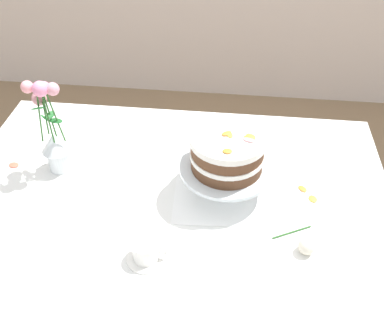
{
  "coord_description": "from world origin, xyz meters",
  "views": [
    {
      "loc": [
        0.17,
        -0.94,
        1.71
      ],
      "look_at": [
        0.07,
        0.02,
        0.86
      ],
      "focal_mm": 40.2,
      "sensor_mm": 36.0,
      "label": 1
    }
  ],
  "objects": [
    {
      "name": "cake_stand",
      "position": [
        0.17,
        0.06,
        0.82
      ],
      "size": [
        0.29,
        0.29,
        0.1
      ],
      "color": "silver",
      "rests_on": "linen_napkin"
    },
    {
      "name": "dining_table",
      "position": [
        0.0,
        -0.03,
        0.65
      ],
      "size": [
        1.4,
        1.0,
        0.74
      ],
      "color": "white",
      "rests_on": "ground"
    },
    {
      "name": "loose_petal_0",
      "position": [
        0.08,
        0.3,
        0.74
      ],
      "size": [
        0.05,
        0.04,
        0.01
      ],
      "primitive_type": "ellipsoid",
      "rotation": [
        0.0,
        0.0,
        0.6
      ],
      "color": "pink",
      "rests_on": "dining_table"
    },
    {
      "name": "loose_petal_1",
      "position": [
        -0.56,
        0.1,
        0.74
      ],
      "size": [
        0.04,
        0.04,
        0.01
      ],
      "primitive_type": "ellipsoid",
      "rotation": [
        0.0,
        0.0,
        6.02
      ],
      "color": "#E56B51",
      "rests_on": "dining_table"
    },
    {
      "name": "fallen_rose",
      "position": [
        0.4,
        -0.16,
        0.76
      ],
      "size": [
        0.11,
        0.12,
        0.05
      ],
      "color": "#2D6028",
      "rests_on": "dining_table"
    },
    {
      "name": "teacup",
      "position": [
        -0.03,
        -0.23,
        0.77
      ],
      "size": [
        0.12,
        0.11,
        0.07
      ],
      "color": "white",
      "rests_on": "dining_table"
    },
    {
      "name": "ground_plane",
      "position": [
        0.0,
        0.0,
        0.0
      ],
      "size": [
        12.0,
        12.0,
        0.0
      ],
      "primitive_type": "plane",
      "color": "#8C7051"
    },
    {
      "name": "loose_petal_2",
      "position": [
        0.45,
        0.05,
        0.74
      ],
      "size": [
        0.03,
        0.04,
        0.01
      ],
      "primitive_type": "ellipsoid",
      "rotation": [
        0.0,
        0.0,
        5.02
      ],
      "color": "yellow",
      "rests_on": "dining_table"
    },
    {
      "name": "flower_vase",
      "position": [
        -0.39,
        0.11,
        0.88
      ],
      "size": [
        0.11,
        0.1,
        0.34
      ],
      "color": "silver",
      "rests_on": "dining_table"
    },
    {
      "name": "loose_petal_3",
      "position": [
        0.42,
        0.09,
        0.74
      ],
      "size": [
        0.04,
        0.04,
        0.0
      ],
      "primitive_type": "ellipsoid",
      "rotation": [
        0.0,
        0.0,
        2.22
      ],
      "color": "orange",
      "rests_on": "dining_table"
    },
    {
      "name": "layer_cake",
      "position": [
        0.17,
        0.06,
        0.9
      ],
      "size": [
        0.23,
        0.23,
        0.12
      ],
      "color": "brown",
      "rests_on": "cake_stand"
    },
    {
      "name": "linen_napkin",
      "position": [
        0.17,
        0.06,
        0.74
      ],
      "size": [
        0.34,
        0.34,
        0.0
      ],
      "primitive_type": "cube",
      "rotation": [
        0.0,
        0.0,
        0.06
      ],
      "color": "white",
      "rests_on": "dining_table"
    }
  ]
}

